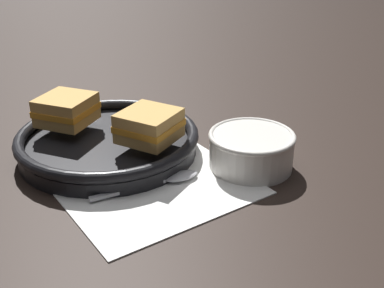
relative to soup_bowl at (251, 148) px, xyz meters
name	(u,v)px	position (x,y,z in m)	size (l,w,h in m)	color
ground_plane	(201,171)	(-0.07, 0.03, -0.03)	(4.00, 4.00, 0.00)	black
napkin	(157,186)	(-0.16, 0.02, -0.03)	(0.28, 0.24, 0.00)	white
soup_bowl	(251,148)	(0.00, 0.00, 0.00)	(0.13, 0.13, 0.06)	silver
spoon	(167,180)	(-0.14, 0.02, -0.02)	(0.17, 0.03, 0.01)	#B7B7BC
skillet	(108,142)	(-0.18, 0.16, -0.01)	(0.30, 0.30, 0.04)	black
sandwich_near_left	(149,126)	(-0.13, 0.09, 0.03)	(0.12, 0.11, 0.05)	tan
sandwich_near_right	(66,110)	(-0.22, 0.22, 0.03)	(0.12, 0.12, 0.05)	tan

